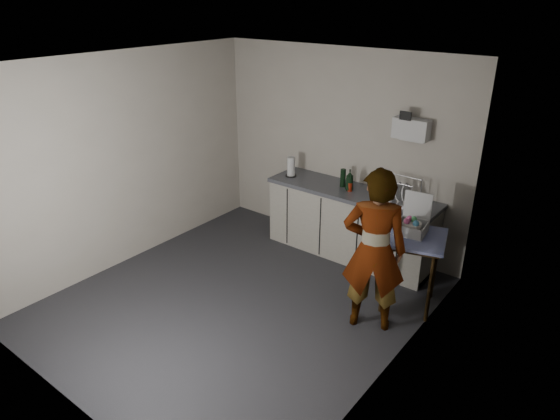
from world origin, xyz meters
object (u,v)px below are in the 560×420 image
Objects in this scene: dish_rack at (400,197)px; bakery_box at (412,224)px; kitchen_counter at (350,225)px; paper_towel at (291,167)px; dark_bottle at (343,178)px; side_table at (413,245)px; soap_bottle at (350,180)px; standing_man at (374,251)px; soda_can at (350,187)px.

bakery_box is at bearing -53.36° from dish_rack.
kitchen_counter is 8.37× the size of paper_towel.
bakery_box is (0.41, -0.55, -0.04)m from dish_rack.
paper_towel is at bearing -173.03° from dark_bottle.
side_table is 2.04× the size of dish_rack.
paper_towel is (-0.89, -0.03, -0.01)m from soap_bottle.
soap_bottle is 1.01× the size of paper_towel.
kitchen_counter is at bearing 145.38° from bakery_box.
dark_bottle is 0.76m from paper_towel.
dark_bottle is 1.34m from bakery_box.
soap_bottle is 0.65× the size of dish_rack.
standing_man is at bearing -47.82° from dark_bottle.
soap_bottle is (-0.97, 1.15, 0.18)m from standing_man.
soap_bottle is 0.89m from paper_towel.
bakery_box is at bearing -24.96° from soda_can.
kitchen_counter is 20.52× the size of soda_can.
side_table is 0.22m from bakery_box.
bakery_box reaches higher than soda_can.
side_table is 3.62× the size of dark_bottle.
soda_can is 0.26× the size of bakery_box.
dish_rack is (0.65, 0.06, 0.01)m from soda_can.
dish_rack is (0.80, -0.02, -0.05)m from dark_bottle.
dark_bottle reaches higher than side_table.
side_table is 3.16× the size of paper_towel.
bakery_box is at bearing -25.30° from dark_bottle.
soap_bottle is 0.09m from soda_can.
bakery_box reaches higher than soap_bottle.
standing_man reaches higher than soda_can.
standing_man is 4.17× the size of bakery_box.
dark_bottle is (-1.26, 0.64, 0.29)m from side_table.
dish_rack is at bearing -101.51° from standing_man.
kitchen_counter is 1.28m from bakery_box.
side_table is 0.61m from standing_man.
paper_towel is at bearing -56.90° from standing_man.
paper_towel is at bearing -176.73° from kitchen_counter.
bakery_box reaches higher than paper_towel.
dish_rack is at bearing 3.21° from soap_bottle.
soap_bottle is at bearing 136.47° from side_table.
soda_can is at bearing -107.48° from kitchen_counter.
side_table is (1.10, -0.60, 0.31)m from kitchen_counter.
dish_rack is (1.55, 0.07, -0.06)m from paper_towel.
dark_bottle is 0.80m from dish_rack.
standing_man reaches higher than dark_bottle.
paper_towel reaches higher than side_table.
kitchen_counter is at bearing 72.52° from soda_can.
soap_bottle is (-1.13, 0.58, 0.31)m from side_table.
kitchen_counter is 1.10m from paper_towel.
paper_towel reaches higher than kitchen_counter.
dish_rack is (0.67, 0.04, -0.07)m from soap_bottle.
standing_man is 6.46× the size of paper_towel.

